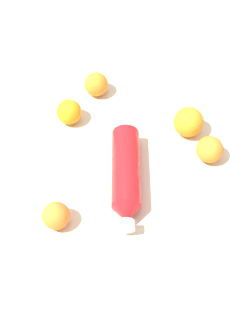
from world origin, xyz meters
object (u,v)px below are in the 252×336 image
at_px(water_bottle, 126,176).
at_px(orange_0, 210,149).
at_px(orange_3, 56,216).
at_px(orange_2, 96,84).
at_px(folded_napkin, 196,275).
at_px(orange_4, 69,112).
at_px(orange_1, 188,122).

relative_size(water_bottle, orange_0, 4.06).
bearing_deg(orange_3, orange_2, -168.83).
relative_size(orange_0, orange_3, 1.06).
distance_m(orange_0, folded_napkin, 0.30).
height_order(orange_0, folded_napkin, orange_0).
bearing_deg(folded_napkin, orange_3, -91.59).
height_order(orange_0, orange_2, orange_0).
xyz_separation_m(water_bottle, orange_4, (-0.13, -0.20, -0.00)).
bearing_deg(orange_1, water_bottle, -22.90).
relative_size(orange_1, orange_2, 1.18).
distance_m(water_bottle, orange_3, 0.18).
bearing_deg(orange_4, orange_0, 91.79).
xyz_separation_m(orange_1, orange_3, (0.35, -0.18, -0.01)).
distance_m(orange_0, orange_4, 0.35).
bearing_deg(water_bottle, orange_0, 110.42).
bearing_deg(orange_3, orange_0, 138.54).
height_order(orange_3, orange_4, orange_4).
height_order(orange_2, orange_4, same).
bearing_deg(folded_napkin, orange_4, -124.65).
xyz_separation_m(orange_1, orange_4, (0.07, -0.29, -0.01)).
height_order(orange_0, orange_3, orange_0).
distance_m(water_bottle, orange_4, 0.24).
bearing_deg(water_bottle, folded_napkin, 31.61).
bearing_deg(orange_4, orange_1, 103.90).
relative_size(orange_2, orange_4, 0.99).
height_order(water_bottle, orange_1, orange_1).
distance_m(water_bottle, orange_2, 0.30).
distance_m(orange_0, orange_1, 0.09).
distance_m(orange_0, orange_3, 0.38).
relative_size(orange_1, orange_3, 1.21).
xyz_separation_m(orange_3, orange_4, (-0.28, -0.10, 0.00)).
bearing_deg(folded_napkin, orange_2, -135.69).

